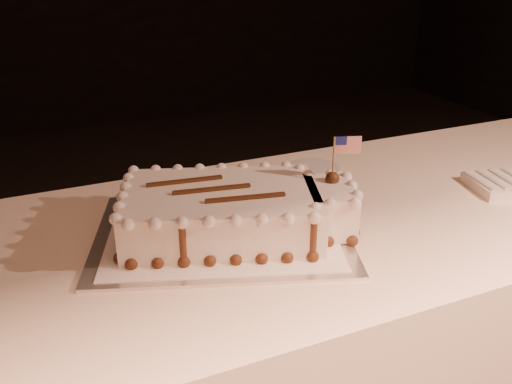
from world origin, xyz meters
name	(u,v)px	position (x,y,z in m)	size (l,w,h in m)	color
banquet_table	(326,340)	(0.00, 0.60, 0.38)	(2.40, 0.80, 0.75)	#FFE1C5
cake_board	(222,234)	(-0.28, 0.60, 0.75)	(0.54, 0.41, 0.01)	silver
doily	(222,232)	(-0.28, 0.60, 0.76)	(0.48, 0.37, 0.00)	white
sheet_cake	(235,211)	(-0.26, 0.59, 0.81)	(0.54, 0.40, 0.20)	white
napkin_stack	(510,184)	(0.48, 0.53, 0.76)	(0.23, 0.19, 0.03)	white
side_plate	(313,169)	(0.08, 0.85, 0.76)	(0.15, 0.15, 0.01)	silver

